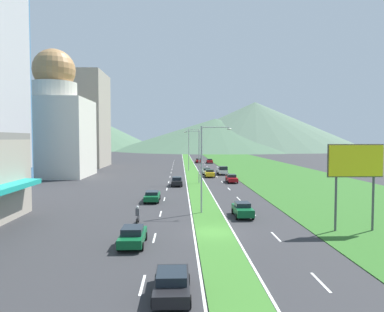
% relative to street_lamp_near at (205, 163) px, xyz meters
% --- Properties ---
extents(ground_plane, '(600.00, 600.00, 0.00)m').
position_rel_street_lamp_near_xyz_m(ground_plane, '(0.22, -8.06, -5.58)').
color(ground_plane, '#2D2D30').
extents(grass_median, '(3.20, 240.00, 0.06)m').
position_rel_street_lamp_near_xyz_m(grass_median, '(0.22, 51.94, -5.55)').
color(grass_median, '#387028').
rests_on(grass_median, ground_plane).
extents(grass_verge_right, '(24.00, 240.00, 0.06)m').
position_rel_street_lamp_near_xyz_m(grass_verge_right, '(20.82, 51.94, -5.55)').
color(grass_verge_right, '#2D6023').
rests_on(grass_verge_right, ground_plane).
extents(lane_dash_left_1, '(0.16, 2.80, 0.01)m').
position_rel_street_lamp_near_xyz_m(lane_dash_left_1, '(-4.88, -18.76, -5.58)').
color(lane_dash_left_1, silver).
rests_on(lane_dash_left_1, ground_plane).
extents(lane_dash_left_2, '(0.16, 2.80, 0.01)m').
position_rel_street_lamp_near_xyz_m(lane_dash_left_2, '(-4.88, -9.47, -5.58)').
color(lane_dash_left_2, silver).
rests_on(lane_dash_left_2, ground_plane).
extents(lane_dash_left_3, '(0.16, 2.80, 0.01)m').
position_rel_street_lamp_near_xyz_m(lane_dash_left_3, '(-4.88, -0.17, -5.58)').
color(lane_dash_left_3, silver).
rests_on(lane_dash_left_3, ground_plane).
extents(lane_dash_left_4, '(0.16, 2.80, 0.01)m').
position_rel_street_lamp_near_xyz_m(lane_dash_left_4, '(-4.88, 9.13, -5.58)').
color(lane_dash_left_4, silver).
rests_on(lane_dash_left_4, ground_plane).
extents(lane_dash_left_5, '(0.16, 2.80, 0.01)m').
position_rel_street_lamp_near_xyz_m(lane_dash_left_5, '(-4.88, 18.43, -5.58)').
color(lane_dash_left_5, silver).
rests_on(lane_dash_left_5, ground_plane).
extents(lane_dash_left_6, '(0.16, 2.80, 0.01)m').
position_rel_street_lamp_near_xyz_m(lane_dash_left_6, '(-4.88, 27.72, -5.58)').
color(lane_dash_left_6, silver).
rests_on(lane_dash_left_6, ground_plane).
extents(lane_dash_left_7, '(0.16, 2.80, 0.01)m').
position_rel_street_lamp_near_xyz_m(lane_dash_left_7, '(-4.88, 37.02, -5.58)').
color(lane_dash_left_7, silver).
rests_on(lane_dash_left_7, ground_plane).
extents(lane_dash_left_8, '(0.16, 2.80, 0.01)m').
position_rel_street_lamp_near_xyz_m(lane_dash_left_8, '(-4.88, 46.32, -5.58)').
color(lane_dash_left_8, silver).
rests_on(lane_dash_left_8, ground_plane).
extents(lane_dash_left_9, '(0.16, 2.80, 0.01)m').
position_rel_street_lamp_near_xyz_m(lane_dash_left_9, '(-4.88, 55.62, -5.58)').
color(lane_dash_left_9, silver).
rests_on(lane_dash_left_9, ground_plane).
extents(lane_dash_left_10, '(0.16, 2.80, 0.01)m').
position_rel_street_lamp_near_xyz_m(lane_dash_left_10, '(-4.88, 64.91, -5.58)').
color(lane_dash_left_10, silver).
rests_on(lane_dash_left_10, ground_plane).
extents(lane_dash_left_11, '(0.16, 2.80, 0.01)m').
position_rel_street_lamp_near_xyz_m(lane_dash_left_11, '(-4.88, 74.21, -5.58)').
color(lane_dash_left_11, silver).
rests_on(lane_dash_left_11, ground_plane).
extents(lane_dash_left_12, '(0.16, 2.80, 0.01)m').
position_rel_street_lamp_near_xyz_m(lane_dash_left_12, '(-4.88, 83.51, -5.58)').
color(lane_dash_left_12, silver).
rests_on(lane_dash_left_12, ground_plane).
extents(lane_dash_left_13, '(0.16, 2.80, 0.01)m').
position_rel_street_lamp_near_xyz_m(lane_dash_left_13, '(-4.88, 92.81, -5.58)').
color(lane_dash_left_13, silver).
rests_on(lane_dash_left_13, ground_plane).
extents(lane_dash_right_1, '(0.16, 2.80, 0.01)m').
position_rel_street_lamp_near_xyz_m(lane_dash_right_1, '(5.32, -18.76, -5.58)').
color(lane_dash_right_1, silver).
rests_on(lane_dash_right_1, ground_plane).
extents(lane_dash_right_2, '(0.16, 2.80, 0.01)m').
position_rel_street_lamp_near_xyz_m(lane_dash_right_2, '(5.32, -9.47, -5.58)').
color(lane_dash_right_2, silver).
rests_on(lane_dash_right_2, ground_plane).
extents(lane_dash_right_3, '(0.16, 2.80, 0.01)m').
position_rel_street_lamp_near_xyz_m(lane_dash_right_3, '(5.32, -0.17, -5.58)').
color(lane_dash_right_3, silver).
rests_on(lane_dash_right_3, ground_plane).
extents(lane_dash_right_4, '(0.16, 2.80, 0.01)m').
position_rel_street_lamp_near_xyz_m(lane_dash_right_4, '(5.32, 9.13, -5.58)').
color(lane_dash_right_4, silver).
rests_on(lane_dash_right_4, ground_plane).
extents(lane_dash_right_5, '(0.16, 2.80, 0.01)m').
position_rel_street_lamp_near_xyz_m(lane_dash_right_5, '(5.32, 18.43, -5.58)').
color(lane_dash_right_5, silver).
rests_on(lane_dash_right_5, ground_plane).
extents(lane_dash_right_6, '(0.16, 2.80, 0.01)m').
position_rel_street_lamp_near_xyz_m(lane_dash_right_6, '(5.32, 27.72, -5.58)').
color(lane_dash_right_6, silver).
rests_on(lane_dash_right_6, ground_plane).
extents(lane_dash_right_7, '(0.16, 2.80, 0.01)m').
position_rel_street_lamp_near_xyz_m(lane_dash_right_7, '(5.32, 37.02, -5.58)').
color(lane_dash_right_7, silver).
rests_on(lane_dash_right_7, ground_plane).
extents(lane_dash_right_8, '(0.16, 2.80, 0.01)m').
position_rel_street_lamp_near_xyz_m(lane_dash_right_8, '(5.32, 46.32, -5.58)').
color(lane_dash_right_8, silver).
rests_on(lane_dash_right_8, ground_plane).
extents(lane_dash_right_9, '(0.16, 2.80, 0.01)m').
position_rel_street_lamp_near_xyz_m(lane_dash_right_9, '(5.32, 55.62, -5.58)').
color(lane_dash_right_9, silver).
rests_on(lane_dash_right_9, ground_plane).
extents(lane_dash_right_10, '(0.16, 2.80, 0.01)m').
position_rel_street_lamp_near_xyz_m(lane_dash_right_10, '(5.32, 64.91, -5.58)').
color(lane_dash_right_10, silver).
rests_on(lane_dash_right_10, ground_plane).
extents(lane_dash_right_11, '(0.16, 2.80, 0.01)m').
position_rel_street_lamp_near_xyz_m(lane_dash_right_11, '(5.32, 74.21, -5.58)').
color(lane_dash_right_11, silver).
rests_on(lane_dash_right_11, ground_plane).
extents(lane_dash_right_12, '(0.16, 2.80, 0.01)m').
position_rel_street_lamp_near_xyz_m(lane_dash_right_12, '(5.32, 83.51, -5.58)').
color(lane_dash_right_12, silver).
rests_on(lane_dash_right_12, ground_plane).
extents(lane_dash_right_13, '(0.16, 2.80, 0.01)m').
position_rel_street_lamp_near_xyz_m(lane_dash_right_13, '(5.32, 92.81, -5.58)').
color(lane_dash_right_13, silver).
rests_on(lane_dash_right_13, ground_plane).
extents(edge_line_median_left, '(0.16, 240.00, 0.01)m').
position_rel_street_lamp_near_xyz_m(edge_line_median_left, '(-1.53, 51.94, -5.58)').
color(edge_line_median_left, silver).
rests_on(edge_line_median_left, ground_plane).
extents(edge_line_median_right, '(0.16, 240.00, 0.01)m').
position_rel_street_lamp_near_xyz_m(edge_line_median_right, '(1.97, 51.94, -5.58)').
color(edge_line_median_right, silver).
rests_on(edge_line_median_right, ground_plane).
extents(domed_building, '(14.39, 14.39, 27.54)m').
position_rel_street_lamp_near_xyz_m(domed_building, '(-29.89, 38.82, 5.86)').
color(domed_building, beige).
rests_on(domed_building, ground_plane).
extents(midrise_colored, '(16.42, 16.42, 27.42)m').
position_rel_street_lamp_near_xyz_m(midrise_colored, '(-32.88, 65.46, 8.13)').
color(midrise_colored, '#9E9384').
rests_on(midrise_colored, ground_plane).
extents(hill_far_left, '(182.03, 182.03, 43.92)m').
position_rel_street_lamp_near_xyz_m(hill_far_left, '(-111.80, 246.66, 16.38)').
color(hill_far_left, '#47664C').
rests_on(hill_far_left, ground_plane).
extents(hill_far_center, '(148.49, 148.49, 22.90)m').
position_rel_street_lamp_near_xyz_m(hill_far_center, '(23.33, 215.83, 5.87)').
color(hill_far_center, '#47664C').
rests_on(hill_far_center, ground_plane).
extents(hill_far_right, '(161.88, 161.88, 36.58)m').
position_rel_street_lamp_near_xyz_m(hill_far_right, '(55.59, 230.66, 12.71)').
color(hill_far_right, '#516B56').
rests_on(hill_far_right, ground_plane).
extents(street_lamp_near, '(3.41, 0.31, 9.66)m').
position_rel_street_lamp_near_xyz_m(street_lamp_near, '(0.00, 0.00, 0.00)').
color(street_lamp_near, '#99999E').
rests_on(street_lamp_near, ground_plane).
extents(street_lamp_mid, '(2.89, 0.28, 9.78)m').
position_rel_street_lamp_near_xyz_m(street_lamp_mid, '(0.47, 25.58, 0.01)').
color(street_lamp_mid, '#99999E').
rests_on(street_lamp_mid, ground_plane).
extents(street_lamp_far, '(3.08, 0.33, 10.79)m').
position_rel_street_lamp_near_xyz_m(street_lamp_far, '(-0.16, 51.16, 0.55)').
color(street_lamp_far, '#99999E').
rests_on(street_lamp_far, ground_plane).
extents(billboard_roadside, '(5.02, 0.28, 7.78)m').
position_rel_street_lamp_near_xyz_m(billboard_roadside, '(12.76, -8.01, 0.31)').
color(billboard_roadside, '#4C4C51').
rests_on(billboard_roadside, ground_plane).
extents(car_0, '(1.89, 4.18, 1.52)m').
position_rel_street_lamp_near_xyz_m(car_0, '(3.86, -1.90, -4.80)').
color(car_0, '#0C5128').
rests_on(car_0, ground_plane).
extents(car_1, '(1.95, 4.28, 1.39)m').
position_rel_street_lamp_near_xyz_m(car_1, '(-3.19, -20.26, -4.86)').
color(car_1, black).
rests_on(car_1, ground_plane).
extents(car_2, '(1.98, 4.64, 1.52)m').
position_rel_street_lamp_near_xyz_m(car_2, '(3.64, 80.65, -4.81)').
color(car_2, maroon).
rests_on(car_2, ground_plane).
extents(car_3, '(1.94, 4.34, 1.49)m').
position_rel_street_lamp_near_xyz_m(car_3, '(-6.41, -11.43, -4.83)').
color(car_3, '#0C5128').
rests_on(car_3, ground_plane).
extents(car_4, '(2.01, 4.11, 1.63)m').
position_rel_street_lamp_near_xyz_m(car_4, '(3.65, 36.29, -4.76)').
color(car_4, yellow).
rests_on(car_4, ground_plane).
extents(car_5, '(1.96, 4.74, 1.58)m').
position_rel_street_lamp_near_xyz_m(car_5, '(-3.28, 22.69, -4.79)').
color(car_5, black).
rests_on(car_5, ground_plane).
extents(car_6, '(2.02, 4.07, 1.48)m').
position_rel_street_lamp_near_xyz_m(car_6, '(7.26, 78.35, -4.81)').
color(car_6, maroon).
rests_on(car_6, ground_plane).
extents(car_7, '(1.99, 4.75, 1.37)m').
position_rel_street_lamp_near_xyz_m(car_7, '(-6.40, 7.46, -4.86)').
color(car_7, '#0C5128').
rests_on(car_7, ground_plane).
extents(car_8, '(1.92, 4.49, 1.54)m').
position_rel_street_lamp_near_xyz_m(car_8, '(7.00, 26.82, -4.81)').
color(car_8, maroon).
rests_on(car_8, ground_plane).
extents(car_9, '(1.90, 4.48, 1.47)m').
position_rel_street_lamp_near_xyz_m(car_9, '(3.43, 41.80, -4.84)').
color(car_9, silver).
rests_on(car_9, ground_plane).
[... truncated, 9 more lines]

